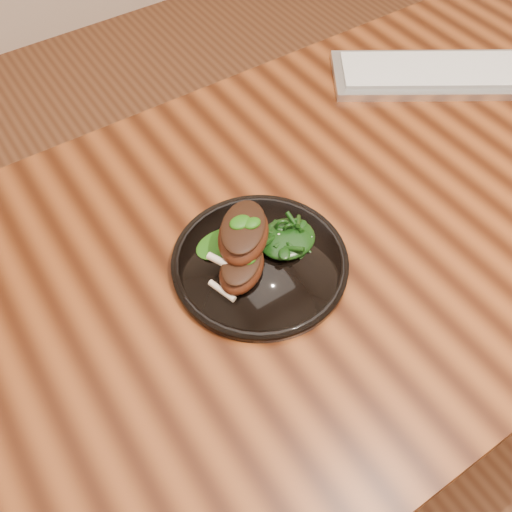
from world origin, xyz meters
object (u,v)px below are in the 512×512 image
Objects in this scene: plate at (260,262)px; lamb_chop_front at (241,267)px; greens_heap at (287,236)px; desk at (382,217)px; keyboard at (457,73)px.

lamb_chop_front is (-0.04, -0.01, 0.03)m from plate.
lamb_chop_front is 0.09m from greens_heap.
desk is at bearing 3.59° from greens_heap.
keyboard is at bearing 26.23° from desk.
lamb_chop_front reaches higher than keyboard.
greens_heap is at bearing -176.41° from desk.
plate is at bearing -174.81° from greens_heap.
plate is 2.95× the size of greens_heap.
keyboard is (0.58, 0.17, 0.00)m from plate.
plate is at bearing -163.79° from keyboard.
greens_heap is 0.55m from keyboard.
greens_heap reaches higher than plate.
greens_heap is (0.09, 0.01, -0.01)m from lamb_chop_front.
lamb_chop_front is at bearing -165.91° from plate.
lamb_chop_front is 0.64m from keyboard.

